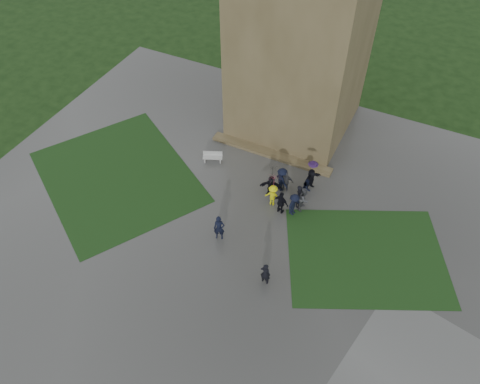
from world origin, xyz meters
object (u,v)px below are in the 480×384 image
at_px(tower, 305,7).
at_px(pedestrian_mid, 219,228).
at_px(bench, 213,157).
at_px(pedestrian_near, 265,274).

height_order(tower, pedestrian_mid, tower).
bearing_deg(bench, tower, 39.85).
distance_m(tower, bench, 11.45).
height_order(tower, bench, tower).
xyz_separation_m(tower, bench, (-3.40, -6.79, -8.58)).
xyz_separation_m(bench, pedestrian_near, (7.30, -7.42, 0.40)).
bearing_deg(pedestrian_near, bench, -40.95).
height_order(bench, pedestrian_near, pedestrian_near).
distance_m(bench, pedestrian_near, 10.42).
distance_m(pedestrian_mid, pedestrian_near, 4.07).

